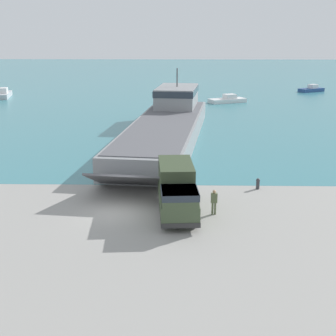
% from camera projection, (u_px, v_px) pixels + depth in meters
% --- Properties ---
extents(ground_plane, '(240.00, 240.00, 0.00)m').
position_uv_depth(ground_plane, '(116.00, 213.00, 31.84)').
color(ground_plane, gray).
extents(water_surface, '(240.00, 180.00, 0.01)m').
position_uv_depth(water_surface, '(162.00, 78.00, 124.01)').
color(water_surface, teal).
rests_on(water_surface, ground_plane).
extents(landing_craft, '(10.74, 37.31, 7.25)m').
position_uv_depth(landing_craft, '(168.00, 122.00, 54.69)').
color(landing_craft, gray).
rests_on(landing_craft, ground_plane).
extents(military_truck, '(2.89, 7.09, 3.22)m').
position_uv_depth(military_truck, '(177.00, 190.00, 31.43)').
color(military_truck, '#3D4C33').
rests_on(military_truck, ground_plane).
extents(soldier_on_ramp, '(0.45, 0.26, 1.73)m').
position_uv_depth(soldier_on_ramp, '(214.00, 200.00, 31.28)').
color(soldier_on_ramp, '#566042').
rests_on(soldier_on_ramp, ground_plane).
extents(moored_boat_a, '(5.78, 4.59, 1.46)m').
position_uv_depth(moored_boat_a, '(311.00, 89.00, 96.31)').
color(moored_boat_a, navy).
rests_on(moored_boat_a, ground_plane).
extents(moored_boat_b, '(6.92, 4.93, 1.41)m').
position_uv_depth(moored_boat_b, '(228.00, 100.00, 81.52)').
color(moored_boat_b, white).
rests_on(moored_boat_b, ground_plane).
extents(moored_boat_c, '(3.30, 7.57, 1.85)m').
position_uv_depth(moored_boat_c, '(4.00, 94.00, 87.72)').
color(moored_boat_c, '#B7BABF').
rests_on(moored_boat_c, ground_plane).
extents(mooring_bollard, '(0.31, 0.31, 0.87)m').
position_uv_depth(mooring_bollard, '(258.00, 183.00, 36.52)').
color(mooring_bollard, '#333338').
rests_on(mooring_bollard, ground_plane).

